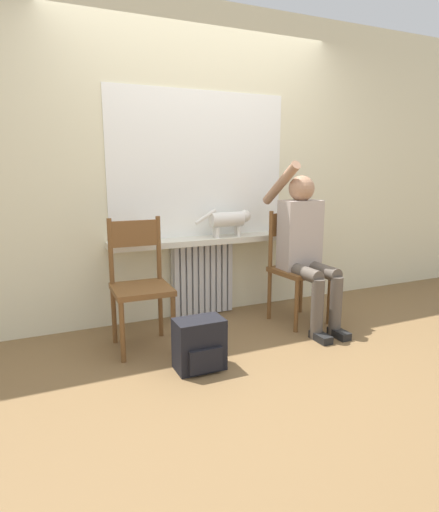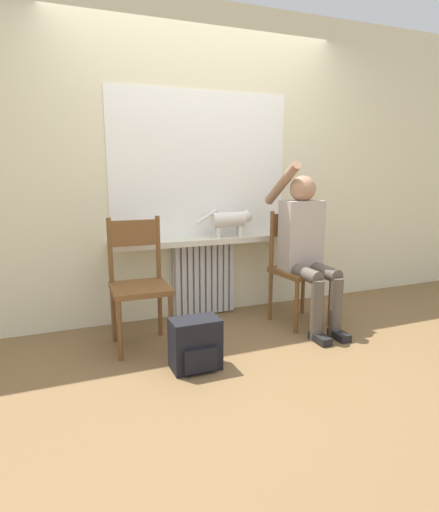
% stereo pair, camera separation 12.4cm
% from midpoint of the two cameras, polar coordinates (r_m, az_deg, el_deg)
% --- Properties ---
extents(ground_plane, '(12.00, 12.00, 0.00)m').
position_cam_midpoint_polar(ground_plane, '(3.05, 6.91, -14.31)').
color(ground_plane, brown).
extents(wall_with_window, '(7.00, 0.06, 2.70)m').
position_cam_midpoint_polar(wall_with_window, '(3.86, -1.66, 11.96)').
color(wall_with_window, beige).
rests_on(wall_with_window, ground_plane).
extents(radiator, '(0.58, 0.08, 0.68)m').
position_cam_midpoint_polar(radiator, '(3.91, -1.17, -3.00)').
color(radiator, silver).
rests_on(radiator, ground_plane).
extents(windowsill, '(1.69, 0.25, 0.05)m').
position_cam_midpoint_polar(windowsill, '(3.77, -0.77, 2.11)').
color(windowsill, beige).
rests_on(windowsill, radiator).
extents(window_glass, '(1.62, 0.01, 1.25)m').
position_cam_midpoint_polar(window_glass, '(3.83, -1.47, 12.03)').
color(window_glass, white).
rests_on(window_glass, windowsill).
extents(chair_left, '(0.43, 0.43, 0.97)m').
position_cam_midpoint_polar(chair_left, '(3.23, -9.62, -3.43)').
color(chair_left, brown).
rests_on(chair_left, ground_plane).
extents(chair_right, '(0.46, 0.46, 0.97)m').
position_cam_midpoint_polar(chair_right, '(3.77, 11.32, -1.34)').
color(chair_right, brown).
rests_on(chair_right, ground_plane).
extents(person, '(0.36, 0.95, 1.39)m').
position_cam_midpoint_polar(person, '(3.64, 12.45, 1.74)').
color(person, brown).
rests_on(person, ground_plane).
extents(cat, '(0.54, 0.13, 0.25)m').
position_cam_midpoint_polar(cat, '(3.80, 2.47, 4.90)').
color(cat, silver).
rests_on(cat, windowsill).
extents(backpack, '(0.33, 0.23, 0.35)m').
position_cam_midpoint_polar(backpack, '(2.92, -1.98, -11.71)').
color(backpack, black).
rests_on(backpack, ground_plane).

